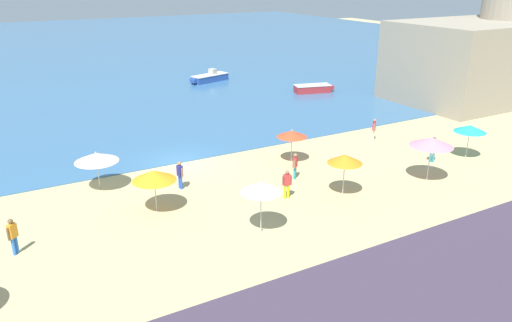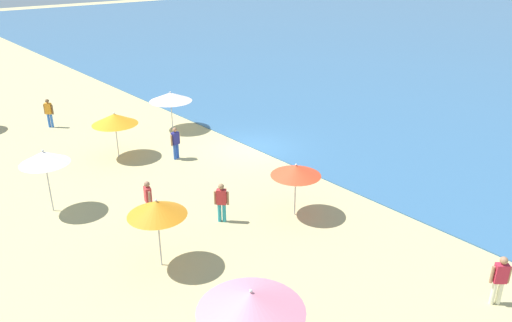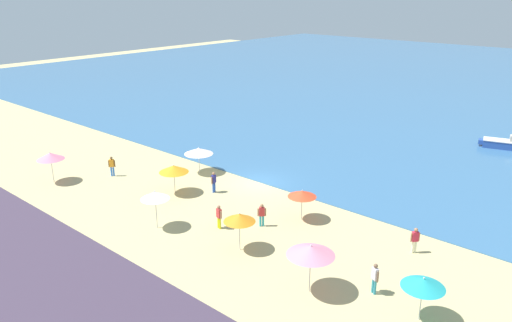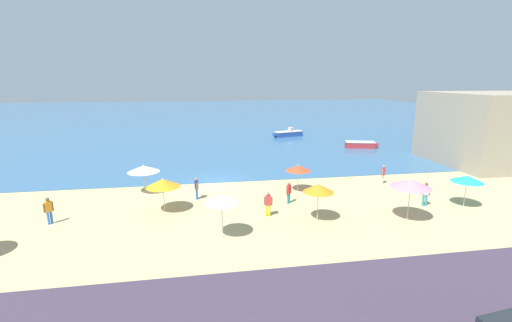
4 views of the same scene
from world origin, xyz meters
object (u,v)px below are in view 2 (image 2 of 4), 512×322
object	(u,v)px
beach_umbrella_2	(157,208)
bather_4	(49,112)
beach_umbrella_3	(44,158)
bather_1	(222,201)
bather_3	(500,278)
beach_umbrella_0	(296,170)
beach_umbrella_4	(171,97)
beach_umbrella_1	(251,302)
bather_5	(148,199)
beach_umbrella_7	(115,119)
bather_0	(175,141)

from	to	relation	value
beach_umbrella_2	bather_4	bearing A→B (deg)	172.60
beach_umbrella_3	bather_1	bearing A→B (deg)	42.84
beach_umbrella_2	bather_4	size ratio (longest dim) A/B	1.43
bather_3	bather_4	bearing A→B (deg)	-169.82
bather_1	bather_3	world-z (taller)	bather_3
bather_1	beach_umbrella_0	bearing A→B (deg)	61.01
beach_umbrella_2	bather_1	xyz separation A→B (m)	(-1.01, 3.20, -1.22)
bather_1	beach_umbrella_2	bearing A→B (deg)	-72.48
beach_umbrella_4	bather_3	size ratio (longest dim) A/B	1.50
beach_umbrella_1	bather_5	xyz separation A→B (m)	(-8.46, 1.98, -1.46)
beach_umbrella_0	beach_umbrella_7	xyz separation A→B (m)	(-9.87, -2.58, 0.09)
beach_umbrella_3	beach_umbrella_0	bearing A→B (deg)	48.18
beach_umbrella_4	bather_4	xyz separation A→B (m)	(-4.79, -5.24, -0.95)
beach_umbrella_3	bather_3	world-z (taller)	beach_umbrella_3
bather_3	beach_umbrella_0	bearing A→B (deg)	-174.41
beach_umbrella_0	bather_3	world-z (taller)	beach_umbrella_0
beach_umbrella_4	bather_4	distance (m)	7.16
beach_umbrella_2	bather_5	world-z (taller)	beach_umbrella_2
beach_umbrella_4	bather_1	distance (m)	11.20
beach_umbrella_4	bather_0	bearing A→B (deg)	-28.93
beach_umbrella_7	bather_0	size ratio (longest dim) A/B	1.41
beach_umbrella_4	bather_5	xyz separation A→B (m)	(8.48, -6.16, -0.99)
beach_umbrella_0	beach_umbrella_4	xyz separation A→B (m)	(-11.73, 1.65, 0.02)
beach_umbrella_4	bather_3	distance (m)	19.35
bather_5	beach_umbrella_3	bearing A→B (deg)	-140.20
beach_umbrella_3	bather_5	xyz separation A→B (m)	(3.09, 2.57, -1.37)
beach_umbrella_1	bather_5	size ratio (longest dim) A/B	1.67
bather_0	bather_3	size ratio (longest dim) A/B	1.01
bather_0	bather_1	distance (m)	6.68
bather_0	bather_1	size ratio (longest dim) A/B	1.03
beach_umbrella_0	beach_umbrella_3	world-z (taller)	beach_umbrella_3
beach_umbrella_0	bather_4	distance (m)	16.93
beach_umbrella_4	bather_1	bearing A→B (deg)	-21.76
beach_umbrella_1	bather_4	world-z (taller)	beach_umbrella_1
beach_umbrella_3	beach_umbrella_4	xyz separation A→B (m)	(-5.40, 8.73, -0.38)
beach_umbrella_3	beach_umbrella_4	bearing A→B (deg)	121.71
beach_umbrella_0	bather_3	size ratio (longest dim) A/B	1.34
bather_0	bather_4	size ratio (longest dim) A/B	0.96
beach_umbrella_3	bather_5	bearing A→B (deg)	39.80
beach_umbrella_0	beach_umbrella_4	bearing A→B (deg)	171.98
bather_1	bather_4	xyz separation A→B (m)	(-15.14, -1.10, 0.07)
bather_3	beach_umbrella_2	bearing A→B (deg)	-141.00
beach_umbrella_0	beach_umbrella_2	xyz separation A→B (m)	(-0.36, -5.68, 0.23)
beach_umbrella_3	beach_umbrella_7	bearing A→B (deg)	128.20
bather_4	beach_umbrella_7	bearing A→B (deg)	8.55
beach_umbrella_4	bather_3	bearing A→B (deg)	-2.71
bather_0	bather_5	bearing A→B (deg)	-41.31
beach_umbrella_0	beach_umbrella_2	world-z (taller)	beach_umbrella_2
beach_umbrella_2	beach_umbrella_3	distance (m)	6.14
beach_umbrella_0	bather_4	bearing A→B (deg)	-167.76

